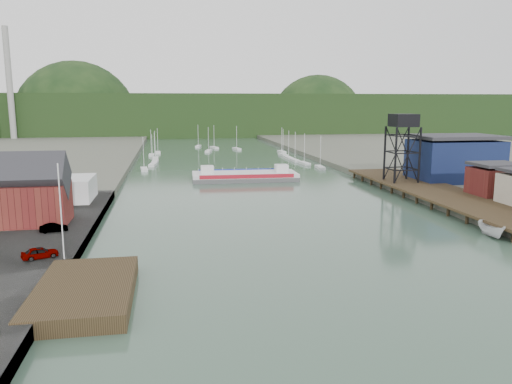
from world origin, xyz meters
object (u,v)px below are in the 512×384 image
object	(u,v)px
chain_ferry	(245,176)
motorboat	(492,230)
harbor_building	(28,196)
lift_tower	(403,125)
car_west_a	(40,253)

from	to	relation	value
chain_ferry	motorboat	size ratio (longest dim) A/B	4.54
harbor_building	lift_tower	size ratio (longest dim) A/B	0.76
harbor_building	motorboat	distance (m)	73.25
chain_ferry	car_west_a	xyz separation A→B (m)	(-36.31, -69.06, 1.17)
lift_tower	chain_ferry	world-z (taller)	lift_tower
car_west_a	chain_ferry	bearing A→B (deg)	-51.12
harbor_building	chain_ferry	bearing A→B (deg)	49.62
lift_tower	chain_ferry	distance (m)	43.43
harbor_building	lift_tower	bearing A→B (deg)	19.98
lift_tower	motorboat	world-z (taller)	lift_tower
car_west_a	harbor_building	bearing A→B (deg)	-6.08
lift_tower	chain_ferry	bearing A→B (deg)	147.90
chain_ferry	motorboat	bearing A→B (deg)	-63.65
harbor_building	car_west_a	bearing A→B (deg)	-72.70
lift_tower	chain_ferry	xyz separation A→B (m)	(-34.68, 21.76, -14.48)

